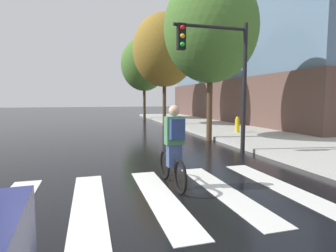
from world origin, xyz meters
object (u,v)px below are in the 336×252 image
at_px(cyclist, 174,147).
at_px(fire_hydrant, 237,125).
at_px(street_tree_far, 144,64).
at_px(traffic_light_near, 221,65).
at_px(street_tree_mid, 164,50).
at_px(street_tree_near, 211,29).

bearing_deg(cyclist, fire_hydrant, 51.84).
bearing_deg(street_tree_far, traffic_light_near, -92.31).
distance_m(fire_hydrant, street_tree_mid, 7.56).
bearing_deg(street_tree_near, traffic_light_near, -108.16).
bearing_deg(street_tree_mid, cyclist, -104.33).
bearing_deg(street_tree_mid, fire_hydrant, -68.34).
relative_size(cyclist, street_tree_mid, 0.23).
height_order(traffic_light_near, street_tree_near, street_tree_near).
relative_size(cyclist, street_tree_far, 0.24).
bearing_deg(street_tree_mid, traffic_light_near, -94.81).
xyz_separation_m(fire_hydrant, street_tree_mid, (-2.25, 5.66, 4.47)).
height_order(traffic_light_near, fire_hydrant, traffic_light_near).
xyz_separation_m(cyclist, street_tree_mid, (3.23, 12.63, 4.16)).
bearing_deg(traffic_light_near, cyclist, -131.49).
bearing_deg(street_tree_mid, street_tree_far, 91.85).
xyz_separation_m(cyclist, traffic_light_near, (2.39, 2.70, 2.02)).
xyz_separation_m(cyclist, fire_hydrant, (5.48, 6.97, -0.31)).
height_order(street_tree_near, street_tree_mid, street_tree_mid).
distance_m(traffic_light_near, street_tree_mid, 10.19).
height_order(cyclist, street_tree_mid, street_tree_mid).
bearing_deg(street_tree_far, fire_hydrant, -78.17).
height_order(traffic_light_near, street_tree_far, street_tree_far).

